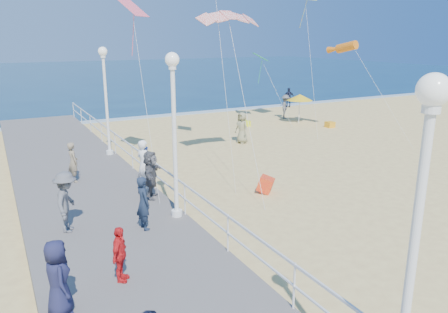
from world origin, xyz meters
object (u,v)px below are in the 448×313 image
toddler_held (146,156)px  spectator_2 (67,202)px  spectator_4 (58,278)px  beach_chair_left (245,123)px  beach_umbrella (300,97)px  lamp_post_far (105,90)px  beach_chair_right (330,125)px  lamp_post_mid (174,119)px  spectator_3 (120,254)px  beach_walker_a (285,107)px  box_kite (266,186)px  woman_holding_toddler (144,164)px  spectator_5 (151,175)px  spectator_0 (143,203)px  beach_walker_b (289,98)px  spectator_6 (73,162)px  lamp_post_near (417,223)px  beach_walker_c (242,128)px

toddler_held → spectator_2: bearing=107.7°
spectator_4 → beach_chair_left: (15.07, 17.52, -1.05)m
beach_umbrella → lamp_post_far: bearing=-165.5°
beach_chair_right → lamp_post_mid: bearing=-146.4°
spectator_2 → spectator_3: spectator_2 is taller
lamp_post_far → spectator_4: 13.69m
spectator_4 → beach_walker_a: bearing=-50.1°
box_kite → beach_umbrella: size_ratio=0.28×
lamp_post_far → woman_holding_toddler: (-0.05, -5.81, -2.29)m
lamp_post_mid → spectator_5: 3.11m
toddler_held → beach_umbrella: beach_umbrella is taller
toddler_held → box_kite: toddler_held is taller
spectator_0 → beach_walker_b: spectator_0 is taller
spectator_3 → box_kite: bearing=-25.0°
toddler_held → spectator_3: size_ratio=0.56×
box_kite → spectator_2: bearing=141.0°
woman_holding_toddler → spectator_3: woman_holding_toddler is taller
toddler_held → beach_chair_left: bearing=-68.0°
box_kite → toddler_held: bearing=110.0°
woman_holding_toddler → spectator_3: bearing=135.0°
lamp_post_mid → beach_walker_a: 21.47m
spectator_4 → beach_walker_b: size_ratio=0.97×
lamp_post_far → spectator_6: size_ratio=3.21×
lamp_post_far → spectator_2: 9.46m
lamp_post_near → lamp_post_far: (0.00, 18.00, 0.00)m
beach_walker_b → spectator_6: bearing=56.2°
lamp_post_far → beach_umbrella: 15.53m
lamp_post_near → beach_walker_a: size_ratio=2.86×
beach_walker_b → beach_chair_right: size_ratio=3.22×
lamp_post_mid → beach_walker_b: (18.80, 19.41, -2.78)m
lamp_post_near → lamp_post_mid: size_ratio=1.00×
lamp_post_near → beach_chair_left: size_ratio=9.67×
spectator_0 → lamp_post_far: bearing=-12.8°
spectator_4 → beach_walker_b: bearing=-48.9°
toddler_held → spectator_5: (-0.28, -1.32, -0.35)m
spectator_0 → spectator_6: spectator_0 is taller
lamp_post_far → spectator_4: size_ratio=3.11×
spectator_0 → spectator_5: 2.71m
lamp_post_mid → spectator_2: 4.11m
spectator_3 → spectator_2: bearing=43.1°
spectator_0 → spectator_4: (-2.95, -3.35, 0.01)m
toddler_held → beach_chair_right: bearing=-87.5°
spectator_2 → beach_chair_right: 21.77m
spectator_4 → spectator_3: bearing=-69.1°
toddler_held → beach_walker_b: (18.70, 16.07, -0.76)m
lamp_post_mid → spectator_6: size_ratio=3.21×
box_kite → beach_chair_right: box_kite is taller
beach_walker_c → spectator_4: bearing=-59.0°
beach_walker_b → beach_umbrella: 7.68m
spectator_6 → lamp_post_far: bearing=-42.6°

